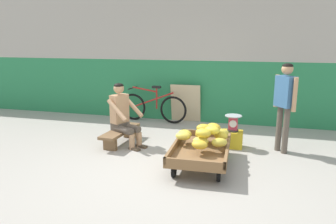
# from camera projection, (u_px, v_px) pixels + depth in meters

# --- Properties ---
(ground_plane) EXTENTS (80.00, 80.00, 0.00)m
(ground_plane) POSITION_uv_depth(u_px,v_px,m) (160.00, 174.00, 4.63)
(ground_plane) COLOR #A39E93
(back_wall) EXTENTS (16.00, 0.30, 3.06)m
(back_wall) POSITION_uv_depth(u_px,v_px,m) (199.00, 56.00, 7.33)
(back_wall) COLOR #287F4C
(back_wall) RESTS_ON ground
(banana_cart) EXTENTS (0.88, 1.46, 0.36)m
(banana_cart) POSITION_uv_depth(u_px,v_px,m) (201.00, 151.00, 4.87)
(banana_cart) COLOR brown
(banana_cart) RESTS_ON ground
(banana_pile) EXTENTS (0.88, 0.90, 0.27)m
(banana_pile) POSITION_uv_depth(u_px,v_px,m) (205.00, 135.00, 4.93)
(banana_pile) COLOR gold
(banana_pile) RESTS_ON banana_cart
(low_bench) EXTENTS (0.39, 1.12, 0.27)m
(low_bench) POSITION_uv_depth(u_px,v_px,m) (120.00, 133.00, 5.92)
(low_bench) COLOR brown
(low_bench) RESTS_ON ground
(vendor_seated) EXTENTS (0.74, 0.63, 1.14)m
(vendor_seated) POSITION_uv_depth(u_px,v_px,m) (123.00, 115.00, 5.78)
(vendor_seated) COLOR tan
(vendor_seated) RESTS_ON ground
(plastic_crate) EXTENTS (0.36, 0.28, 0.30)m
(plastic_crate) POSITION_uv_depth(u_px,v_px,m) (232.00, 139.00, 5.73)
(plastic_crate) COLOR gold
(plastic_crate) RESTS_ON ground
(weighing_scale) EXTENTS (0.30, 0.30, 0.29)m
(weighing_scale) POSITION_uv_depth(u_px,v_px,m) (233.00, 123.00, 5.66)
(weighing_scale) COLOR #28282D
(weighing_scale) RESTS_ON plastic_crate
(bicycle_near_left) EXTENTS (1.66, 0.48, 0.86)m
(bicycle_near_left) POSITION_uv_depth(u_px,v_px,m) (153.00, 107.00, 7.46)
(bicycle_near_left) COLOR black
(bicycle_near_left) RESTS_ON ground
(sign_board) EXTENTS (0.70, 0.19, 0.89)m
(sign_board) POSITION_uv_depth(u_px,v_px,m) (186.00, 103.00, 7.44)
(sign_board) COLOR #C6B289
(sign_board) RESTS_ON ground
(customer_adult) EXTENTS (0.36, 0.40, 1.53)m
(customer_adult) POSITION_uv_depth(u_px,v_px,m) (285.00, 98.00, 5.32)
(customer_adult) COLOR brown
(customer_adult) RESTS_ON ground
(shopping_bag) EXTENTS (0.18, 0.12, 0.24)m
(shopping_bag) POSITION_uv_depth(u_px,v_px,m) (223.00, 150.00, 5.28)
(shopping_bag) COLOR green
(shopping_bag) RESTS_ON ground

